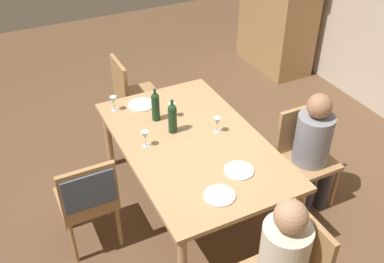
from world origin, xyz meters
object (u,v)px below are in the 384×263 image
Objects in this scene: dining_table at (192,147)px; person_man_bearded at (280,260)px; dinner_plate_guest_right at (141,105)px; chair_left_end at (131,92)px; dinner_plate_host at (219,196)px; wine_glass_centre at (113,101)px; wine_glass_far at (172,107)px; wine_bottle_tall_green at (172,118)px; wine_glass_near_left at (145,136)px; person_woman_host at (314,145)px; wine_bottle_dark_red at (156,106)px; handbag at (169,114)px; chair_near at (88,196)px; wine_glass_near_right at (217,122)px; dinner_plate_guest_left at (239,171)px; chair_far_right at (304,150)px.

dining_table is 1.63× the size of person_man_bearded.
dinner_plate_guest_right reaches higher than dining_table.
dining_table is 7.52× the size of dinner_plate_guest_right.
chair_left_end reaches higher than dinner_plate_host.
wine_glass_centre is (-2.08, -0.41, 0.16)m from person_man_bearded.
person_man_bearded is 1.75m from wine_glass_far.
chair_left_end is 2.86× the size of wine_bottle_tall_green.
wine_glass_near_left is 0.65m from dinner_plate_guest_right.
person_man_bearded reaches higher than wine_bottle_tall_green.
person_woman_host is at bearing 102.66° from dinner_plate_host.
handbag is at bearing 150.64° from wine_bottle_dark_red.
person_woman_host is 4.60× the size of dinner_plate_guest_right.
chair_left_end reaches higher than handbag.
wine_bottle_dark_red is at bearing 34.86° from chair_near.
wine_glass_near_right is at bearing 95.48° from dining_table.
dinner_plate_host is 0.33m from dinner_plate_guest_left.
chair_left_end is at bearing -172.55° from dinner_plate_guest_left.
person_man_bearded is 1.78m from wine_bottle_dark_red.
dining_table is 0.45m from wine_glass_far.
wine_bottle_tall_green reaches higher than wine_glass_near_right.
dinner_plate_guest_left is at bearing -12.53° from person_man_bearded.
wine_glass_centre is at bearing -149.85° from dining_table.
wine_glass_centre is (-1.10, -1.40, 0.30)m from chair_far_right.
wine_glass_far is (-1.74, 0.02, 0.16)m from person_man_bearded.
wine_glass_near_left is at bearing -17.47° from dinner_plate_guest_right.
wine_bottle_dark_red is at bearing 3.91° from person_man_bearded.
person_woman_host is at bearing 64.80° from dining_table.
chair_near reaches higher than wine_glass_near_left.
dining_table is at bearing -14.80° from handbag.
wine_bottle_dark_red is at bearing 42.83° from wine_glass_centre.
person_man_bearded is 2.73m from handbag.
chair_far_right is at bearing 32.17° from chair_left_end.
wine_bottle_dark_red is 0.58m from wine_glass_near_right.
dining_table is at bearing 73.68° from wine_glass_near_left.
chair_left_end is 6.17× the size of wine_glass_near_left.
wine_glass_centre is at bearing -167.54° from dinner_plate_host.
dinner_plate_guest_right is at bearing -147.92° from wine_glass_near_right.
person_woman_host is 7.75× the size of wine_glass_centre.
dining_table is 12.68× the size of wine_glass_near_right.
handbag is at bearing 166.89° from dinner_plate_host.
person_man_bearded reaches higher than dinner_plate_guest_left.
dining_table is at bearing 170.20° from dinner_plate_host.
wine_glass_near_left is 0.53× the size of handbag.
chair_left_end is 0.95m from wine_bottle_dark_red.
wine_bottle_dark_red is (-0.89, -1.10, 0.20)m from person_woman_host.
chair_far_right is 1.93m from chair_near.
wine_glass_near_right is 0.56m from dinner_plate_guest_left.
person_woman_host is at bearing -48.42° from person_man_bearded.
chair_near is at bearing -69.52° from wine_bottle_tall_green.
dinner_plate_guest_left is (0.54, -0.10, -0.10)m from wine_glass_near_right.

